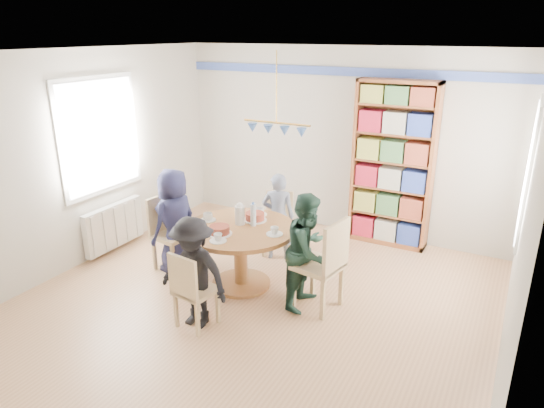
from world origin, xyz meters
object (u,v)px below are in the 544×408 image
Objects in this scene: chair_far at (278,220)px; chair_near at (191,288)px; person_far at (278,217)px; bookshelf at (393,166)px; radiator at (114,226)px; dining_table at (240,242)px; person_right at (308,251)px; person_left at (175,221)px; person_near at (194,273)px; chair_left at (168,229)px; chair_right at (326,261)px.

chair_far is 2.06m from chair_near.
person_far is 1.75m from bookshelf.
chair_far is (2.02, 1.03, 0.11)m from radiator.
dining_table is 1.00× the size of person_right.
dining_table is (2.07, -0.03, 0.21)m from radiator.
radiator is 2.34m from chair_near.
person_left reaches higher than person_near.
person_right reaches higher than chair_left.
person_near is (0.02, -0.92, 0.04)m from dining_table.
chair_right is at bearing -92.92° from person_right.
chair_left reaches higher than chair_far.
person_left is (-0.87, -1.09, 0.20)m from chair_far.
person_near reaches higher than chair_right.
radiator is 0.95× the size of chair_right.
person_right is (-0.21, 0.01, 0.07)m from chair_right.
person_far reaches higher than radiator.
dining_table is at bearing 91.41° from person_near.
chair_left is at bearing 17.28° from person_far.
radiator is 0.77× the size of dining_table.
bookshelf is at bearing 142.76° from person_left.
chair_left is at bearing 90.30° from person_right.
person_near is (0.07, -1.98, 0.13)m from chair_far.
person_right is at bearing 98.54° from person_left.
bookshelf is (0.32, 2.09, 0.48)m from person_right.
chair_right is 1.43m from chair_near.
bookshelf is (2.12, 2.11, 0.46)m from person_left.
person_right is at bearing 176.76° from chair_right.
chair_far is at bearing -83.99° from person_far.
radiator is 0.75× the size of person_left.
person_right is (1.95, -0.00, 0.13)m from chair_left.
person_left is 1.80m from person_right.
person_far reaches higher than chair_near.
person_near is 0.52× the size of bookshelf.
bookshelf reaches higher than person_near.
person_far is at bearing 140.83° from person_left.
chair_right is at bearing 40.43° from person_near.
chair_right reaches higher than radiator.
person_right is 2.17m from bookshelf.
chair_right reaches higher than chair_left.
person_right reaches higher than person_near.
chair_left is (-1.08, -0.01, -0.04)m from dining_table.
person_left is at bearing 134.86° from chair_near.
person_near is (-0.85, -0.91, -0.06)m from person_right.
bookshelf is at bearing 69.28° from chair_near.
radiator is 1.01m from chair_left.
person_left reaches higher than chair_left.
dining_table is at bearing 89.42° from person_right.
dining_table is 1.00m from chair_near.
chair_far is at bearing 92.30° from chair_near.
person_far is at bearing -133.57° from bookshelf.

